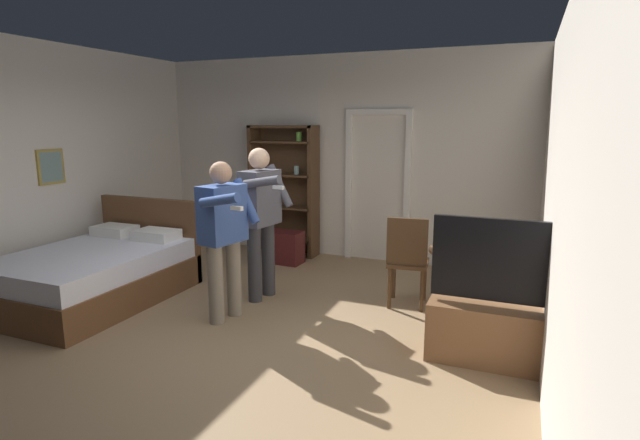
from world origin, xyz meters
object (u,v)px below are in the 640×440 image
tv_flatscreen (502,324)px  wooden_chair (408,258)px  person_blue_shirt (224,230)px  bookshelf (285,185)px  side_table (462,271)px  bottle_on_table (478,243)px  bed (97,272)px  laptop (461,246)px  suitcase_dark (285,247)px  person_striped_shirt (261,213)px

tv_flatscreen → wooden_chair: tv_flatscreen is taller
person_blue_shirt → bookshelf: bearing=103.0°
side_table → bottle_on_table: size_ratio=2.78×
side_table → wooden_chair: 0.57m
bed → wooden_chair: bed is taller
side_table → person_blue_shirt: (-2.17, -0.97, 0.44)m
bed → laptop: size_ratio=4.91×
side_table → laptop: bearing=-111.8°
bottle_on_table → wooden_chair: 0.76m
bottle_on_table → suitcase_dark: bearing=156.5°
bookshelf → laptop: 3.20m
tv_flatscreen → person_striped_shirt: bearing=165.9°
laptop → bottle_on_table: bearing=-14.0°
person_blue_shirt → suitcase_dark: 2.19m
bookshelf → tv_flatscreen: 4.11m
bookshelf → suitcase_dark: bookshelf is taller
bed → bottle_on_table: size_ratio=8.01×
side_table → bookshelf: bearing=150.3°
bottle_on_table → suitcase_dark: 2.96m
laptop → bottle_on_table: (0.16, -0.04, 0.05)m
laptop → person_striped_shirt: (-2.12, -0.25, 0.23)m
bookshelf → person_striped_shirt: (0.63, -1.86, -0.05)m
bed → laptop: 3.97m
bed → suitcase_dark: bearing=57.9°
person_striped_shirt → laptop: bearing=6.6°
laptop → person_striped_shirt: person_striped_shirt is taller
person_striped_shirt → suitcase_dark: 1.61m
bookshelf → bed: bearing=-112.6°
suitcase_dark → person_striped_shirt: bearing=-71.3°
bottle_on_table → laptop: bearing=166.0°
person_blue_shirt → person_striped_shirt: (0.04, 0.68, 0.06)m
tv_flatscreen → person_blue_shirt: person_blue_shirt is taller
bookshelf → tv_flatscreen: (3.19, -2.50, -0.69)m
bookshelf → bottle_on_table: size_ratio=7.57×
laptop → tv_flatscreen: bearing=-63.2°
bookshelf → wooden_chair: 2.72m
tv_flatscreen → wooden_chair: 1.41m
bed → side_table: (3.84, 1.01, 0.17)m
bookshelf → bottle_on_table: bearing=-29.7°
suitcase_dark → bookshelf: bearing=117.5°
side_table → wooden_chair: (-0.57, 0.04, 0.07)m
laptop → wooden_chair: (-0.55, 0.09, -0.21)m
tv_flatscreen → bottle_on_table: (-0.29, 0.85, 0.46)m
suitcase_dark → bed: bearing=-119.5°
laptop → person_striped_shirt: 2.14m
laptop → person_blue_shirt: size_ratio=0.26×
wooden_chair → suitcase_dark: 2.24m
wooden_chair → side_table: bearing=-4.5°
bookshelf → side_table: size_ratio=2.73×
suitcase_dark → side_table: bearing=-20.6°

